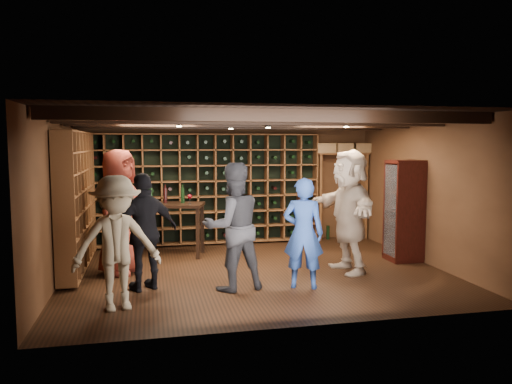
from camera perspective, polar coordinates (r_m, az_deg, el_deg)
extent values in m
plane|color=black|center=(8.19, -0.03, -9.05)|extent=(6.00, 6.00, 0.00)
plane|color=#50301B|center=(10.42, -2.94, 1.07)|extent=(6.00, 0.00, 6.00)
plane|color=#50301B|center=(5.57, 5.41, -2.94)|extent=(6.00, 0.00, 6.00)
plane|color=#50301B|center=(7.90, -21.81, -0.78)|extent=(0.00, 5.00, 5.00)
plane|color=#50301B|center=(9.09, 18.80, 0.11)|extent=(0.00, 5.00, 5.00)
plane|color=black|center=(7.94, -0.03, 8.68)|extent=(6.00, 6.00, 0.00)
cube|color=black|center=(6.38, 3.04, 8.70)|extent=(5.90, 0.18, 0.16)
cube|color=black|center=(7.45, 0.79, 8.27)|extent=(5.90, 0.18, 0.16)
cube|color=black|center=(8.52, -0.89, 7.94)|extent=(5.90, 0.18, 0.16)
cube|color=black|center=(9.60, -2.19, 7.67)|extent=(5.90, 0.18, 0.16)
cylinder|color=black|center=(7.77, -8.80, 7.87)|extent=(0.10, 0.10, 0.10)
cylinder|color=black|center=(8.39, 1.41, 7.77)|extent=(0.10, 0.10, 0.10)
cylinder|color=black|center=(8.06, 10.29, 7.76)|extent=(0.10, 0.10, 0.10)
cylinder|color=black|center=(9.07, -2.89, 7.60)|extent=(0.10, 0.10, 0.10)
cube|color=brown|center=(10.19, -5.70, 0.38)|extent=(4.65, 0.30, 2.20)
cube|color=black|center=(10.19, -5.70, 0.38)|extent=(4.56, 0.02, 2.16)
cube|color=brown|center=(8.70, -19.79, -0.82)|extent=(0.30, 2.65, 2.20)
cube|color=black|center=(8.70, -19.79, -0.82)|extent=(0.29, 0.02, 2.16)
cube|color=brown|center=(10.86, 9.83, 4.35)|extent=(1.15, 0.32, 0.04)
cube|color=brown|center=(11.13, 12.24, -0.41)|extent=(0.05, 0.28, 1.85)
cube|color=brown|center=(10.74, 7.18, -0.54)|extent=(0.05, 0.28, 1.85)
cube|color=#A07A50|center=(10.72, 7.85, 5.01)|extent=(0.40, 0.30, 0.20)
cube|color=#A07A50|center=(10.88, 10.09, 4.98)|extent=(0.40, 0.30, 0.20)
cube|color=#A07A50|center=(11.02, 11.78, 4.96)|extent=(0.40, 0.30, 0.20)
cube|color=black|center=(9.30, 16.43, -7.19)|extent=(0.55, 0.50, 0.10)
cube|color=black|center=(9.16, 16.58, -1.99)|extent=(0.55, 0.50, 1.70)
cube|color=white|center=(9.04, 15.13, -2.05)|extent=(0.01, 0.46, 1.60)
cube|color=black|center=(9.16, 16.58, -1.99)|extent=(0.50, 0.44, 0.02)
sphere|color=#59260C|center=(9.14, 16.49, -1.37)|extent=(0.18, 0.18, 0.18)
imported|color=navy|center=(7.17, 5.43, -4.71)|extent=(0.68, 0.56, 1.59)
imported|color=black|center=(7.04, -2.65, -3.98)|extent=(1.00, 0.85, 1.81)
imported|color=maroon|center=(8.18, -15.36, -2.21)|extent=(1.00, 1.15, 1.98)
imported|color=black|center=(7.21, -12.55, -4.46)|extent=(1.05, 0.79, 1.66)
imported|color=#83755A|center=(6.44, -15.65, -5.65)|extent=(1.19, 0.84, 1.68)
imported|color=tan|center=(8.15, 10.56, -2.13)|extent=(0.73, 1.88, 1.98)
cube|color=black|center=(9.30, -10.05, -1.44)|extent=(1.41, 0.95, 0.05)
cube|color=black|center=(9.26, -13.95, -4.58)|extent=(0.08, 0.08, 0.93)
cube|color=black|center=(9.00, -6.67, -4.74)|extent=(0.08, 0.08, 0.93)
cube|color=black|center=(9.77, -13.07, -4.03)|extent=(0.08, 0.08, 0.93)
cube|color=black|center=(9.52, -6.16, -4.16)|extent=(0.08, 0.08, 0.93)
cylinder|color=black|center=(9.40, -11.92, -0.37)|extent=(0.07, 0.07, 0.28)
cylinder|color=black|center=(9.34, -10.32, -0.38)|extent=(0.07, 0.07, 0.28)
cylinder|color=black|center=(9.28, -8.38, -0.39)|extent=(0.07, 0.07, 0.28)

